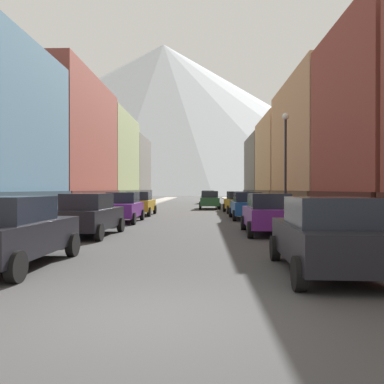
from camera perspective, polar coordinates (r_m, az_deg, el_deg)
name	(u,v)px	position (r m, az deg, el deg)	size (l,w,h in m)	color
ground_plane	(139,318)	(6.34, -7.69, -17.58)	(400.00, 400.00, 0.00)	#3A3A3A
sidewalk_left	(134,207)	(41.63, -8.37, -2.19)	(2.50, 100.00, 0.15)	gray
sidewalk_right	(254,207)	(41.33, 8.97, -2.21)	(2.50, 100.00, 0.15)	gray
storefront_left_2	(54,148)	(34.25, -19.23, 5.96)	(7.62, 13.87, 10.93)	brown
storefront_left_3	(93,162)	(47.52, -14.00, 4.22)	(8.90, 13.27, 10.61)	#8C9966
storefront_left_4	(123,171)	(59.57, -9.87, 2.96)	(7.10, 11.72, 9.56)	#66605B
storefront_right_2	(341,149)	(33.30, 20.58, 5.76)	(8.77, 13.65, 10.50)	tan
storefront_right_3	(306,164)	(46.04, 16.07, 3.89)	(10.15, 11.60, 9.88)	tan
storefront_right_4	(271,171)	(58.11, 11.26, 2.99)	(6.64, 12.83, 9.52)	#66605B
car_left_0	(12,232)	(10.90, -24.49, -5.20)	(2.17, 4.45, 1.78)	black
car_left_1	(89,215)	(17.12, -14.60, -3.15)	(2.21, 4.47, 1.78)	black
car_left_2	(123,207)	(23.87, -9.92, -2.14)	(2.10, 4.42, 1.78)	#591E72
car_left_3	(140,203)	(30.05, -7.51, -1.62)	(2.08, 4.41, 1.78)	#B28419
car_right_0	(326,235)	(9.67, 18.68, -5.90)	(2.22, 4.47, 1.78)	black
car_right_1	(268,213)	(17.67, 10.84, -3.04)	(2.13, 4.43, 1.78)	#591E72
car_right_2	(247,205)	(26.05, 7.86, -1.93)	(2.07, 4.41, 1.78)	#19478C
car_right_3	(238,202)	(32.89, 6.57, -1.44)	(2.24, 4.48, 1.78)	#B28419
car_driving_0	(210,200)	(39.60, 2.54, -1.13)	(2.06, 4.40, 1.78)	#265933
car_driving_1	(208,197)	(54.70, 2.29, -0.70)	(2.06, 4.40, 1.78)	slate
parking_meter_near	(365,221)	(12.78, 23.61, -3.87)	(0.14, 0.10, 1.33)	#595960
trash_bin_right	(349,225)	(15.72, 21.68, -4.42)	(0.59, 0.59, 0.98)	#4C5156
potted_plant_0	(377,228)	(15.22, 25.02, -4.71)	(0.64, 0.64, 0.88)	#4C4C51
potted_plant_1	(297,209)	(26.40, 14.84, -2.38)	(0.66, 0.66, 0.93)	#4C4C51
pedestrian_0	(81,208)	(24.36, -15.63, -2.17)	(0.36, 0.36, 1.57)	brown
pedestrian_1	(119,202)	(34.49, -10.46, -1.41)	(0.36, 0.36, 1.57)	navy
streetlamp_right	(286,151)	(21.72, 13.31, 5.75)	(0.36, 0.36, 5.86)	black
mountain_backdrop	(164,118)	(271.52, -4.12, 10.52)	(302.99, 302.99, 99.33)	silver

